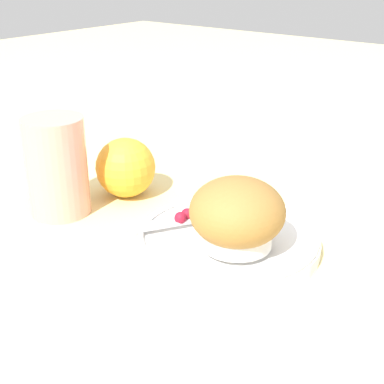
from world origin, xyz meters
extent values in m
plane|color=beige|center=(0.00, 0.00, 0.00)|extent=(3.00, 3.00, 0.00)
cylinder|color=white|center=(0.02, -0.02, 0.01)|extent=(0.19, 0.19, 0.01)
torus|color=white|center=(0.02, -0.02, 0.02)|extent=(0.19, 0.19, 0.01)
cylinder|color=silver|center=(0.00, -0.04, 0.03)|extent=(0.07, 0.07, 0.03)
ellipsoid|color=olive|center=(0.00, -0.04, 0.06)|extent=(0.10, 0.10, 0.07)
cylinder|color=silver|center=(0.06, 0.02, 0.03)|extent=(0.05, 0.05, 0.02)
cylinder|color=beige|center=(0.06, 0.02, 0.03)|extent=(0.05, 0.05, 0.00)
sphere|color=maroon|center=(0.00, 0.03, 0.03)|extent=(0.01, 0.01, 0.01)
sphere|color=maroon|center=(0.01, 0.03, 0.03)|extent=(0.01, 0.01, 0.01)
cube|color=silver|center=(0.02, 0.02, 0.02)|extent=(0.15, 0.10, 0.00)
sphere|color=#F4A82D|center=(0.05, 0.16, 0.04)|extent=(0.08, 0.08, 0.08)
cylinder|color=#E5998C|center=(-0.04, 0.19, 0.06)|extent=(0.07, 0.07, 0.12)
camera|label=1|loc=(-0.40, -0.30, 0.29)|focal=50.00mm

